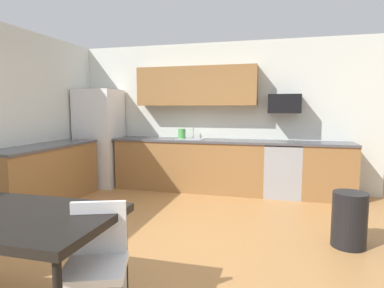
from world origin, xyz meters
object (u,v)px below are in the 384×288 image
Objects in this scene: dining_table at (15,222)px; trash_bin at (349,220)px; oven_range at (282,170)px; kettle at (182,134)px; refrigerator at (100,138)px; chair_near_table at (97,256)px; microwave at (284,104)px.

dining_table is 3.21m from trash_bin.
oven_range is at bearing 109.15° from trash_bin.
trash_bin is at bearing -38.81° from kettle.
refrigerator is at bearing -178.67° from oven_range.
oven_range is 1.07× the size of chair_near_table.
refrigerator is 4.11m from dining_table.
microwave is at bearing 90.00° from oven_range.
refrigerator is 2.04× the size of oven_range.
microwave is 0.39× the size of dining_table.
dining_table is (1.57, -3.79, -0.22)m from refrigerator.
microwave is (3.44, 0.18, 0.65)m from refrigerator.
kettle reaches higher than dining_table.
trash_bin is at bearing -24.47° from refrigerator.
microwave is 2.51m from trash_bin.
dining_table reaches higher than trash_bin.
oven_range reaches higher than trash_bin.
refrigerator is 4.34m from chair_near_table.
dining_table is at bearing -67.43° from refrigerator.
dining_table is 3.93m from kettle.
microwave is 4.24m from chair_near_table.
kettle is (-1.81, -0.05, -0.56)m from microwave.
refrigerator is 3.47m from oven_range.
refrigerator is at bearing -177.00° from microwave.
dining_table is 7.00× the size of kettle.
dining_table is 0.64m from chair_near_table.
trash_bin is (0.68, -1.95, -0.16)m from oven_range.
refrigerator is 3.44× the size of microwave.
kettle is (-1.81, 0.05, 0.56)m from oven_range.
chair_near_table is (-1.26, -3.81, 0.05)m from oven_range.
oven_range is (3.44, 0.08, -0.47)m from refrigerator.
trash_bin is (1.94, 1.85, -0.20)m from chair_near_table.
chair_near_table is (-1.26, -3.91, -1.07)m from microwave.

